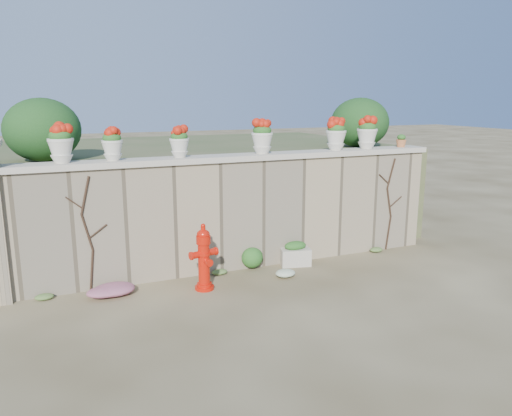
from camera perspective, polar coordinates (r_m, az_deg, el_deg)
name	(u,v)px	position (r m, az deg, el deg)	size (l,w,h in m)	color
ground	(281,301)	(7.92, 2.91, -10.56)	(80.00, 80.00, 0.00)	#4A3D25
stone_wall	(239,214)	(9.18, -1.95, -0.73)	(8.00, 0.40, 2.00)	gray
wall_cap	(239,157)	(9.00, -2.00, 5.80)	(8.10, 0.52, 0.10)	beige
raised_fill	(191,186)	(12.16, -7.43, 2.46)	(9.00, 6.00, 2.00)	#384C23
back_shrub_left	(42,130)	(9.55, -23.22, 8.21)	(1.30, 1.30, 1.10)	#143814
back_shrub_right	(360,123)	(11.62, 11.79, 9.54)	(1.30, 1.30, 1.10)	#143814
vine_left	(88,233)	(8.40, -18.64, -2.71)	(0.60, 0.04, 1.91)	black
vine_right	(390,203)	(10.58, 15.02, 0.57)	(0.60, 0.04, 1.91)	black
fire_hydrant	(204,257)	(8.22, -5.98, -5.58)	(0.48, 0.34, 1.11)	red
planter_box	(295,254)	(9.47, 4.50, -5.28)	(0.62, 0.45, 0.46)	beige
green_shrub	(255,255)	(9.24, -0.10, -5.45)	(0.53, 0.48, 0.51)	#1E5119
magenta_clump	(103,291)	(8.32, -17.06, -9.08)	(0.88, 0.59, 0.23)	#D0298F
white_flowers	(285,272)	(8.91, 3.37, -7.26)	(0.50, 0.40, 0.18)	white
urn_pot_0	(61,143)	(8.37, -21.42, 6.89)	(0.39, 0.39, 0.62)	beige
urn_pot_1	(112,144)	(8.43, -16.11, 7.00)	(0.34, 0.34, 0.53)	beige
urn_pot_2	(179,142)	(8.64, -8.76, 7.44)	(0.33, 0.33, 0.52)	beige
urn_pot_3	(262,137)	(9.14, 0.71, 8.13)	(0.39, 0.39, 0.61)	beige
urn_pot_4	(336,134)	(9.88, 9.13, 8.30)	(0.39, 0.39, 0.61)	beige
urn_pot_5	(367,133)	(10.28, 12.58, 8.39)	(0.41, 0.41, 0.64)	beige
terracotta_pot	(401,141)	(10.81, 16.26, 7.32)	(0.21, 0.21, 0.25)	#B96938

